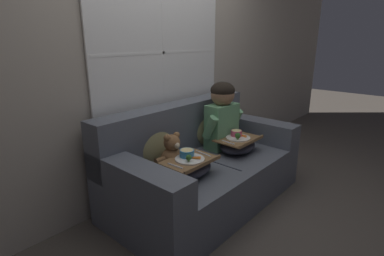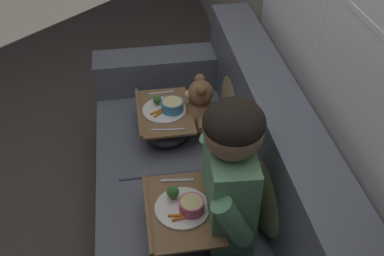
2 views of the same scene
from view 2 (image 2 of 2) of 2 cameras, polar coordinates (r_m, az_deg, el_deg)
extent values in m
plane|color=#4C443D|center=(2.54, 0.11, -12.22)|extent=(14.00, 14.00, 0.00)
cube|color=#565B66|center=(2.38, 0.12, -9.14)|extent=(1.81, 0.95, 0.41)
cube|color=#565B66|center=(2.15, 9.78, -0.11)|extent=(1.81, 0.22, 0.46)
cube|color=#565B66|center=(2.79, -2.46, 7.45)|extent=(0.22, 0.95, 0.22)
cube|color=#3D424C|center=(2.23, -0.38, -5.64)|extent=(0.01, 0.69, 0.01)
ellipsoid|color=#898456|center=(1.92, 10.28, -7.71)|extent=(0.40, 0.19, 0.41)
ellipsoid|color=#898456|center=(2.42, 5.54, 4.03)|extent=(0.39, 0.19, 0.40)
cube|color=#66A370|center=(1.86, 4.72, -7.87)|extent=(0.33, 0.20, 0.44)
sphere|color=#936B4C|center=(1.64, 5.29, -0.34)|extent=(0.23, 0.23, 0.23)
ellipsoid|color=black|center=(1.62, 5.37, 0.75)|extent=(0.23, 0.23, 0.16)
cylinder|color=#66A370|center=(1.96, 3.40, -3.28)|extent=(0.09, 0.18, 0.24)
cylinder|color=#66A370|center=(1.71, 5.18, -11.73)|extent=(0.09, 0.18, 0.24)
sphere|color=brown|center=(2.44, 1.05, 1.81)|extent=(0.19, 0.19, 0.19)
sphere|color=brown|center=(2.36, 1.09, 4.48)|extent=(0.14, 0.14, 0.14)
sphere|color=brown|center=(2.37, 1.02, 6.21)|extent=(0.06, 0.06, 0.06)
sphere|color=brown|center=(2.29, 1.19, 4.88)|extent=(0.06, 0.06, 0.06)
sphere|color=beige|center=(2.36, -0.37, 4.30)|extent=(0.05, 0.05, 0.05)
sphere|color=black|center=(2.36, -0.70, 4.36)|extent=(0.02, 0.02, 0.02)
cylinder|color=brown|center=(2.52, 0.86, 3.81)|extent=(0.10, 0.06, 0.05)
cylinder|color=brown|center=(2.33, 1.27, 0.38)|extent=(0.10, 0.06, 0.05)
cylinder|color=brown|center=(2.51, -1.19, 1.05)|extent=(0.06, 0.09, 0.05)
cylinder|color=brown|center=(2.44, -1.11, -0.18)|extent=(0.06, 0.09, 0.05)
ellipsoid|color=#2D2D38|center=(1.95, -1.21, -11.68)|extent=(0.40, 0.29, 0.13)
cube|color=brown|center=(1.90, -1.24, -10.37)|extent=(0.42, 0.31, 0.01)
cube|color=brown|center=(1.88, -5.70, -10.57)|extent=(0.42, 0.02, 0.02)
cylinder|color=white|center=(1.89, -1.25, -10.13)|extent=(0.23, 0.23, 0.01)
cylinder|color=#D64C70|center=(1.85, -0.05, -9.86)|extent=(0.10, 0.10, 0.05)
cylinder|color=#E5D189|center=(1.83, -0.05, -9.39)|extent=(0.09, 0.09, 0.01)
sphere|color=#38702D|center=(1.89, -2.44, -8.11)|extent=(0.05, 0.05, 0.05)
cylinder|color=#7A9E56|center=(1.91, -2.42, -8.66)|extent=(0.02, 0.02, 0.02)
cylinder|color=orange|center=(1.85, -2.03, -11.02)|extent=(0.02, 0.07, 0.01)
cylinder|color=orange|center=(1.84, -1.64, -11.41)|extent=(0.02, 0.06, 0.01)
cube|color=silver|center=(2.00, -1.90, -6.67)|extent=(0.03, 0.14, 0.01)
ellipsoid|color=#2D2D38|center=(2.44, -3.46, 0.78)|extent=(0.40, 0.28, 0.13)
cube|color=brown|center=(2.40, -3.52, 2.06)|extent=(0.42, 0.29, 0.01)
cube|color=brown|center=(2.38, -6.78, 2.02)|extent=(0.42, 0.02, 0.02)
cylinder|color=white|center=(2.39, -3.53, 2.29)|extent=(0.23, 0.23, 0.01)
cylinder|color=#3889C1|center=(2.36, -2.49, 2.85)|extent=(0.12, 0.12, 0.06)
cylinder|color=#E5D189|center=(2.35, -2.51, 3.31)|extent=(0.10, 0.10, 0.01)
sphere|color=#38702D|center=(2.40, -4.45, 3.61)|extent=(0.04, 0.04, 0.04)
cylinder|color=#7A9E56|center=(2.42, -4.43, 3.16)|extent=(0.02, 0.02, 0.02)
cylinder|color=orange|center=(2.36, -4.56, 2.07)|extent=(0.04, 0.07, 0.01)
cylinder|color=orange|center=(2.35, -4.28, 1.83)|extent=(0.05, 0.05, 0.01)
cube|color=silver|center=(2.52, -3.93, 4.46)|extent=(0.02, 0.14, 0.01)
cube|color=silver|center=(2.26, -3.08, -0.21)|extent=(0.03, 0.17, 0.01)
camera|label=1|loc=(3.78, -32.35, 26.10)|focal=28.00mm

